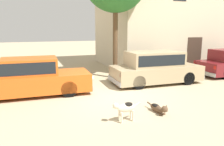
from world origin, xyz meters
name	(u,v)px	position (x,y,z in m)	size (l,w,h in m)	color
ground_plane	(109,97)	(0.00, 0.00, 0.00)	(80.00, 80.00, 0.00)	tan
parked_sedan_nearest	(31,77)	(-2.81, 1.37, 0.73)	(4.80, 1.89, 1.49)	#D15619
parked_sedan_second	(155,67)	(2.85, 1.31, 0.81)	(4.50, 1.93, 1.55)	tan
apartment_block	(189,17)	(8.87, 6.42, 3.52)	(13.22, 6.28, 7.04)	beige
stray_dog_spotted	(158,108)	(0.90, -2.09, 0.15)	(0.25, 1.06, 0.36)	brown
stray_dog_tan	(125,108)	(-0.35, -2.33, 0.42)	(0.93, 0.22, 0.63)	beige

